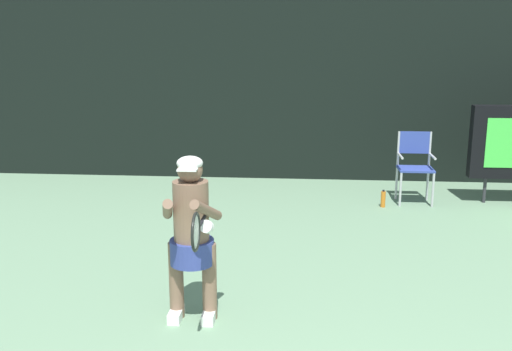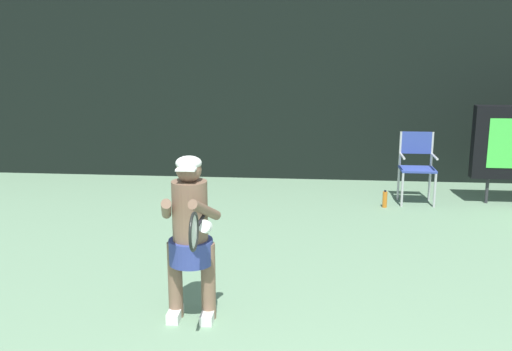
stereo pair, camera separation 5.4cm
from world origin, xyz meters
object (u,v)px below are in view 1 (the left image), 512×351
object	(u,v)px
tennis_player	(191,232)
water_bottle	(383,199)
tennis_racket	(196,231)
umpire_chair	(415,163)

from	to	relation	value
tennis_player	water_bottle	bearing A→B (deg)	60.30
water_bottle	tennis_racket	size ratio (longest dim) A/B	0.44
umpire_chair	tennis_player	bearing A→B (deg)	-122.79
water_bottle	tennis_racket	xyz separation A→B (m)	(-2.02, -4.32, 0.88)
water_bottle	tennis_racket	world-z (taller)	tennis_racket
umpire_chair	tennis_racket	world-z (taller)	tennis_racket
umpire_chair	water_bottle	xyz separation A→B (m)	(-0.50, -0.34, -0.50)
tennis_racket	umpire_chair	bearing A→B (deg)	43.49
tennis_player	tennis_racket	size ratio (longest dim) A/B	2.47
water_bottle	tennis_player	world-z (taller)	tennis_player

